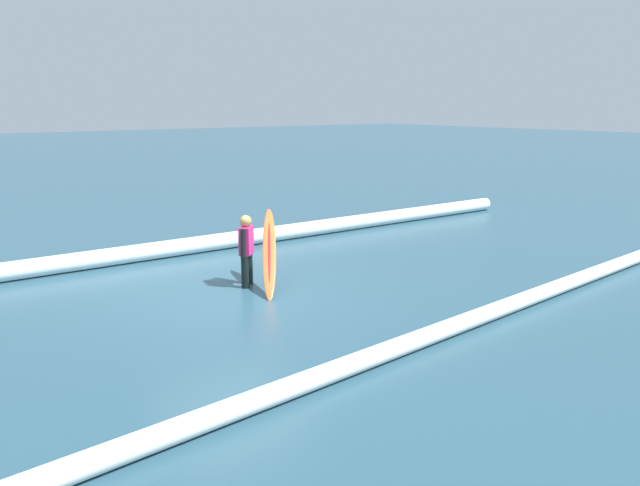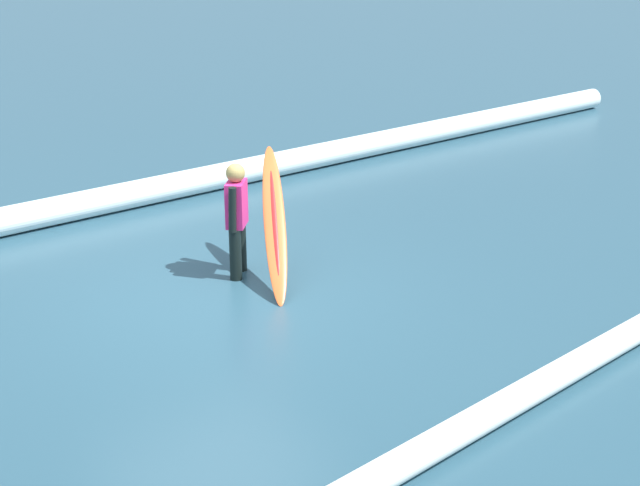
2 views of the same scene
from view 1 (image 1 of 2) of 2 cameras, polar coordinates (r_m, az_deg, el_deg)
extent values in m
plane|color=#264959|center=(10.96, -8.79, -4.95)|extent=(140.91, 140.91, 0.00)
cylinder|color=black|center=(11.53, -6.76, -2.38)|extent=(0.14, 0.14, 0.62)
cylinder|color=black|center=(11.27, -7.15, -2.75)|extent=(0.14, 0.14, 0.62)
cube|color=#D82672|center=(11.26, -7.03, 0.24)|extent=(0.38, 0.38, 0.53)
sphere|color=#9F884B|center=(11.19, -7.08, 2.08)|extent=(0.22, 0.22, 0.22)
cylinder|color=black|center=(11.46, -6.73, 0.48)|extent=(0.09, 0.20, 0.54)
cylinder|color=black|center=(11.06, -7.34, 0.00)|extent=(0.09, 0.12, 0.54)
ellipsoid|color=#E55926|center=(11.20, -4.84, -0.87)|extent=(1.15, 1.59, 1.38)
ellipsoid|color=red|center=(11.19, -4.84, -0.85)|extent=(0.84, 1.22, 1.12)
cylinder|color=white|center=(13.51, -19.22, -1.25)|extent=(24.15, 1.24, 0.38)
cylinder|color=white|center=(7.73, 2.58, -11.64)|extent=(19.23, 1.27, 0.26)
camera|label=2|loc=(1.41, -68.53, 53.01)|focal=53.43mm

